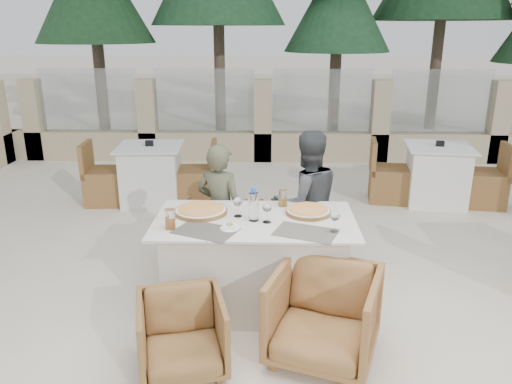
{
  "coord_description": "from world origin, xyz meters",
  "views": [
    {
      "loc": [
        0.13,
        -3.74,
        2.22
      ],
      "look_at": [
        0.01,
        0.26,
        0.9
      ],
      "focal_mm": 35.0,
      "sensor_mm": 36.0,
      "label": 1
    }
  ],
  "objects_px": {
    "water_bottle": "(254,204)",
    "armchair_far_right": "(290,231)",
    "olive_dish": "(230,226)",
    "wine_glass_corner": "(335,220)",
    "diner_left": "(220,211)",
    "dining_table": "(255,263)",
    "pizza_right": "(308,211)",
    "wine_glass_near": "(267,211)",
    "armchair_near_left": "(182,334)",
    "beer_glass_right": "(283,198)",
    "armchair_far_left": "(210,234)",
    "diner_right": "(307,204)",
    "armchair_near_right": "(324,316)",
    "bg_table_b": "(436,175)",
    "beer_glass_left": "(170,219)",
    "bg_table_a": "(152,174)",
    "pizza_left": "(201,210)",
    "wine_glass_centre": "(238,206)"
  },
  "relations": [
    {
      "from": "wine_glass_near",
      "to": "armchair_far_right",
      "type": "height_order",
      "value": "wine_glass_near"
    },
    {
      "from": "pizza_left",
      "to": "water_bottle",
      "type": "bearing_deg",
      "value": -19.15
    },
    {
      "from": "armchair_far_left",
      "to": "bg_table_a",
      "type": "relative_size",
      "value": 0.41
    },
    {
      "from": "wine_glass_centre",
      "to": "bg_table_a",
      "type": "xyz_separation_m",
      "value": [
        -1.31,
        2.51,
        -0.48
      ]
    },
    {
      "from": "armchair_near_right",
      "to": "bg_table_b",
      "type": "distance_m",
      "value": 3.8
    },
    {
      "from": "dining_table",
      "to": "pizza_right",
      "type": "height_order",
      "value": "pizza_right"
    },
    {
      "from": "wine_glass_centre",
      "to": "diner_right",
      "type": "xyz_separation_m",
      "value": [
        0.59,
        0.56,
        -0.18
      ]
    },
    {
      "from": "beer_glass_right",
      "to": "diner_right",
      "type": "relative_size",
      "value": 0.11
    },
    {
      "from": "pizza_left",
      "to": "pizza_right",
      "type": "relative_size",
      "value": 1.18
    },
    {
      "from": "wine_glass_corner",
      "to": "beer_glass_left",
      "type": "xyz_separation_m",
      "value": [
        -1.23,
        0.03,
        -0.01
      ]
    },
    {
      "from": "beer_glass_right",
      "to": "water_bottle",
      "type": "bearing_deg",
      "value": -124.74
    },
    {
      "from": "armchair_near_left",
      "to": "dining_table",
      "type": "bearing_deg",
      "value": 46.88
    },
    {
      "from": "armchair_far_right",
      "to": "beer_glass_right",
      "type": "bearing_deg",
      "value": 76.2
    },
    {
      "from": "wine_glass_near",
      "to": "beer_glass_right",
      "type": "distance_m",
      "value": 0.41
    },
    {
      "from": "armchair_far_left",
      "to": "diner_right",
      "type": "distance_m",
      "value": 1.01
    },
    {
      "from": "wine_glass_corner",
      "to": "bg_table_a",
      "type": "distance_m",
      "value": 3.51
    },
    {
      "from": "pizza_left",
      "to": "beer_glass_left",
      "type": "bearing_deg",
      "value": -118.31
    },
    {
      "from": "olive_dish",
      "to": "beer_glass_left",
      "type": "bearing_deg",
      "value": -179.22
    },
    {
      "from": "dining_table",
      "to": "bg_table_b",
      "type": "xyz_separation_m",
      "value": [
        2.31,
        2.66,
        0.0
      ]
    },
    {
      "from": "beer_glass_right",
      "to": "diner_right",
      "type": "height_order",
      "value": "diner_right"
    },
    {
      "from": "armchair_near_right",
      "to": "olive_dish",
      "type": "bearing_deg",
      "value": 163.96
    },
    {
      "from": "armchair_far_left",
      "to": "bg_table_a",
      "type": "xyz_separation_m",
      "value": [
        -0.98,
        1.79,
        0.08
      ]
    },
    {
      "from": "beer_glass_left",
      "to": "armchair_near_right",
      "type": "relative_size",
      "value": 0.22
    },
    {
      "from": "armchair_near_left",
      "to": "armchair_far_right",
      "type": "bearing_deg",
      "value": 52.12
    },
    {
      "from": "water_bottle",
      "to": "armchair_far_right",
      "type": "height_order",
      "value": "water_bottle"
    },
    {
      "from": "dining_table",
      "to": "wine_glass_corner",
      "type": "height_order",
      "value": "wine_glass_corner"
    },
    {
      "from": "wine_glass_corner",
      "to": "diner_left",
      "type": "height_order",
      "value": "diner_left"
    },
    {
      "from": "armchair_near_right",
      "to": "diner_left",
      "type": "xyz_separation_m",
      "value": [
        -0.83,
        1.25,
        0.3
      ]
    },
    {
      "from": "wine_glass_centre",
      "to": "wine_glass_corner",
      "type": "distance_m",
      "value": 0.8
    },
    {
      "from": "armchair_far_right",
      "to": "olive_dish",
      "type": "bearing_deg",
      "value": 61.24
    },
    {
      "from": "water_bottle",
      "to": "armchair_near_right",
      "type": "distance_m",
      "value": 1.02
    },
    {
      "from": "bg_table_a",
      "to": "bg_table_b",
      "type": "bearing_deg",
      "value": -2.38
    },
    {
      "from": "pizza_right",
      "to": "diner_right",
      "type": "bearing_deg",
      "value": 87.34
    },
    {
      "from": "diner_left",
      "to": "bg_table_a",
      "type": "xyz_separation_m",
      "value": [
        -1.11,
        2.01,
        -0.24
      ]
    },
    {
      "from": "beer_glass_left",
      "to": "diner_right",
      "type": "xyz_separation_m",
      "value": [
        1.09,
        0.83,
        -0.16
      ]
    },
    {
      "from": "wine_glass_near",
      "to": "diner_left",
      "type": "xyz_separation_m",
      "value": [
        -0.43,
        0.63,
        -0.23
      ]
    },
    {
      "from": "dining_table",
      "to": "diner_left",
      "type": "height_order",
      "value": "diner_left"
    },
    {
      "from": "diner_left",
      "to": "pizza_left",
      "type": "bearing_deg",
      "value": 98.54
    },
    {
      "from": "pizza_left",
      "to": "beer_glass_right",
      "type": "bearing_deg",
      "value": 15.68
    },
    {
      "from": "pizza_right",
      "to": "olive_dish",
      "type": "xyz_separation_m",
      "value": [
        -0.62,
        -0.35,
        -0.0
      ]
    },
    {
      "from": "wine_glass_corner",
      "to": "armchair_near_right",
      "type": "distance_m",
      "value": 0.7
    },
    {
      "from": "wine_glass_near",
      "to": "armchair_near_left",
      "type": "relative_size",
      "value": 0.31
    },
    {
      "from": "wine_glass_centre",
      "to": "armchair_near_right",
      "type": "distance_m",
      "value": 1.12
    },
    {
      "from": "bg_table_a",
      "to": "armchair_near_left",
      "type": "bearing_deg",
      "value": -77.71
    },
    {
      "from": "pizza_right",
      "to": "bg_table_b",
      "type": "xyz_separation_m",
      "value": [
        1.87,
        2.52,
        -0.41
      ]
    },
    {
      "from": "wine_glass_centre",
      "to": "bg_table_b",
      "type": "bearing_deg",
      "value": 46.74
    },
    {
      "from": "armchair_far_left",
      "to": "wine_glass_corner",
      "type": "bearing_deg",
      "value": 145.57
    },
    {
      "from": "pizza_right",
      "to": "wine_glass_centre",
      "type": "xyz_separation_m",
      "value": [
        -0.57,
        -0.08,
        0.07
      ]
    },
    {
      "from": "dining_table",
      "to": "beer_glass_right",
      "type": "relative_size",
      "value": 10.95
    },
    {
      "from": "pizza_right",
      "to": "armchair_far_right",
      "type": "bearing_deg",
      "value": 97.4
    }
  ]
}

